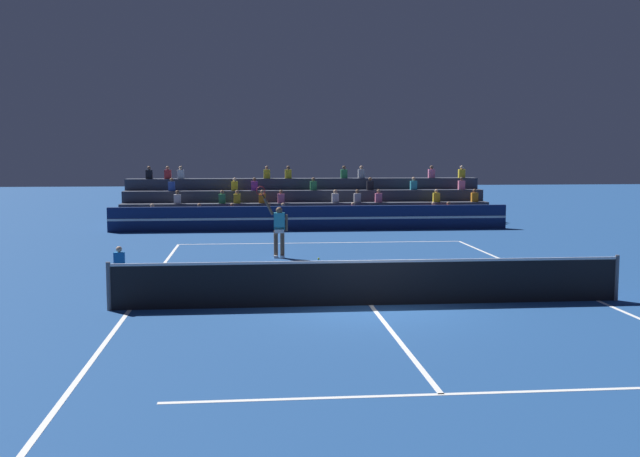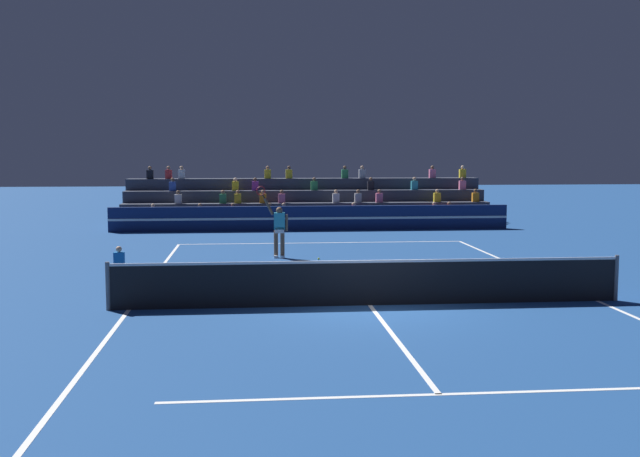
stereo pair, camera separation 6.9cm
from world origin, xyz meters
name	(u,v)px [view 1 (the left image)]	position (x,y,z in m)	size (l,w,h in m)	color
ground_plane	(371,305)	(0.00, 0.00, 0.00)	(120.00, 120.00, 0.00)	navy
court_lines	(371,305)	(0.00, 0.00, 0.00)	(11.10, 23.90, 0.01)	white
tennis_net	(371,282)	(0.00, 0.00, 0.54)	(12.00, 0.10, 1.10)	slate
sponsor_banner_wall	(311,218)	(0.00, 16.56, 0.55)	(18.00, 0.26, 1.10)	navy
bleacher_stand	(306,207)	(0.00, 19.73, 0.84)	(17.62, 3.80, 2.83)	#383D4C
ball_kid_courtside	(119,264)	(-6.53, 4.86, 0.33)	(0.30, 0.36, 0.84)	black
tennis_player	(279,229)	(-1.82, 7.95, 0.99)	(1.10, 0.36, 2.46)	brown
tennis_ball	(319,259)	(-0.53, 7.38, 0.03)	(0.07, 0.07, 0.07)	#C6DB33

